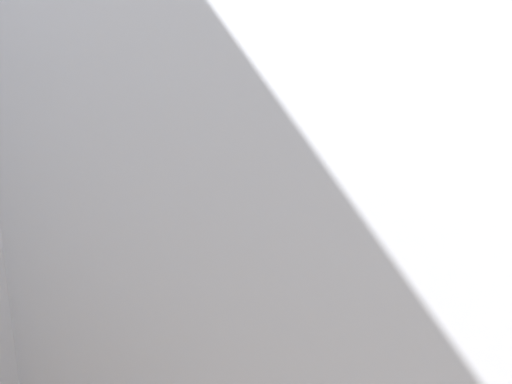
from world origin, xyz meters
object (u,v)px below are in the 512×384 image
object	(u,v)px
laptop	(207,178)
mug	(163,254)
book_stack_keyboard_riser	(226,220)
computer_mouse	(282,219)
desk	(314,292)
keyboard	(226,191)
water_bottle	(368,188)
book_stack_tall	(218,213)
cell_phone	(338,222)
book_stack_side	(304,191)

from	to	relation	value
laptop	mug	world-z (taller)	laptop
book_stack_keyboard_riser	computer_mouse	size ratio (longest dim) A/B	2.37
laptop	computer_mouse	distance (m)	0.36
desk	book_stack_keyboard_riser	xyz separation A→B (m)	(-0.50, -0.00, 0.46)
keyboard	water_bottle	distance (m)	0.75
book_stack_keyboard_riser	computer_mouse	xyz separation A→B (m)	(0.33, 0.03, -0.08)
desk	mug	world-z (taller)	mug
book_stack_tall	laptop	distance (m)	0.14
cell_phone	book_stack_tall	bearing A→B (deg)	134.87
water_bottle	cell_phone	world-z (taller)	water_bottle
book_stack_keyboard_riser	keyboard	world-z (taller)	keyboard
water_bottle	cell_phone	size ratio (longest dim) A/B	1.34
book_stack_keyboard_riser	book_stack_tall	bearing A→B (deg)	62.41
keyboard	cell_phone	distance (m)	0.55
desk	book_stack_keyboard_riser	bearing A→B (deg)	-179.91
cell_phone	book_stack_side	bearing A→B (deg)	78.64
water_bottle	keyboard	bearing A→B (deg)	172.77
water_bottle	computer_mouse	bearing A→B (deg)	162.87
desk	book_stack_keyboard_riser	size ratio (longest dim) A/B	5.40
book_stack_tall	book_stack_keyboard_riser	distance (m)	0.14
laptop	computer_mouse	world-z (taller)	laptop
computer_mouse	water_bottle	size ratio (longest dim) A/B	0.57
desk	computer_mouse	size ratio (longest dim) A/B	12.79
book_stack_side	book_stack_tall	bearing A→B (deg)	169.99
mug	cell_phone	xyz separation A→B (m)	(0.76, -0.15, -0.04)
computer_mouse	keyboard	bearing A→B (deg)	-174.38
laptop	keyboard	bearing A→B (deg)	-108.82
book_stack_keyboard_riser	computer_mouse	bearing A→B (deg)	5.26
laptop	mug	xyz separation A→B (m)	(-0.33, -0.15, -0.17)
desk	laptop	size ratio (longest dim) A/B	4.26
book_stack_keyboard_riser	mug	xyz separation A→B (m)	(-0.27, 0.02, -0.06)
book_stack_tall	water_bottle	xyz separation A→B (m)	(0.67, -0.22, 0.01)
book_stack_keyboard_riser	book_stack_side	distance (m)	0.48
book_stack_tall	mug	bearing A→B (deg)	-163.66
book_stack_side	cell_phone	distance (m)	0.20
desk	cell_phone	xyz separation A→B (m)	(-0.02, -0.13, 0.36)
book_stack_tall	keyboard	distance (m)	0.19
book_stack_keyboard_riser	water_bottle	bearing A→B (deg)	-7.38
desk	book_stack_keyboard_riser	world-z (taller)	book_stack_keyboard_riser
water_bottle	cell_phone	bearing A→B (deg)	-172.07
book_stack_tall	computer_mouse	size ratio (longest dim) A/B	2.35
keyboard	computer_mouse	bearing A→B (deg)	2.84
book_stack_side	mug	size ratio (longest dim) A/B	2.02
book_stack_tall	laptop	world-z (taller)	laptop
mug	cell_phone	bearing A→B (deg)	-11.24
book_stack_keyboard_riser	keyboard	bearing A→B (deg)	-81.20
book_stack_keyboard_riser	mug	world-z (taller)	book_stack_keyboard_riser
laptop	keyboard	xyz separation A→B (m)	(-0.06, -0.18, -0.00)
desk	computer_mouse	distance (m)	0.41
book_stack_tall	water_bottle	size ratio (longest dim) A/B	1.34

